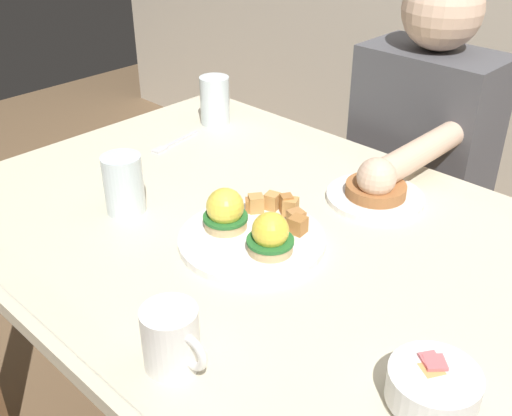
{
  "coord_description": "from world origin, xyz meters",
  "views": [
    {
      "loc": [
        0.72,
        -0.72,
        1.36
      ],
      "look_at": [
        0.02,
        0.0,
        0.78
      ],
      "focal_mm": 43.05,
      "sensor_mm": 36.0,
      "label": 1
    }
  ],
  "objects": [
    {
      "name": "dining_table",
      "position": [
        0.0,
        0.0,
        0.63
      ],
      "size": [
        1.2,
        0.9,
        0.74
      ],
      "color": "beige",
      "rests_on": "ground_plane"
    },
    {
      "name": "eggs_benedict_plate",
      "position": [
        0.06,
        -0.05,
        0.77
      ],
      "size": [
        0.27,
        0.27,
        0.09
      ],
      "color": "white",
      "rests_on": "dining_table"
    },
    {
      "name": "fruit_bowl",
      "position": [
        0.49,
        -0.16,
        0.77
      ],
      "size": [
        0.12,
        0.12,
        0.06
      ],
      "color": "white",
      "rests_on": "dining_table"
    },
    {
      "name": "coffee_mug",
      "position": [
        0.2,
        -0.34,
        0.79
      ],
      "size": [
        0.11,
        0.08,
        0.09
      ],
      "color": "white",
      "rests_on": "dining_table"
    },
    {
      "name": "fork",
      "position": [
        -0.39,
        0.13,
        0.74
      ],
      "size": [
        0.04,
        0.16,
        0.0
      ],
      "color": "silver",
      "rests_on": "dining_table"
    },
    {
      "name": "water_glass_near",
      "position": [
        -0.41,
        0.29,
        0.8
      ],
      "size": [
        0.08,
        0.08,
        0.12
      ],
      "color": "silver",
      "rests_on": "dining_table"
    },
    {
      "name": "water_glass_far",
      "position": [
        -0.2,
        -0.14,
        0.79
      ],
      "size": [
        0.08,
        0.08,
        0.12
      ],
      "color": "silver",
      "rests_on": "dining_table"
    },
    {
      "name": "side_plate",
      "position": [
        0.13,
        0.24,
        0.75
      ],
      "size": [
        0.2,
        0.2,
        0.04
      ],
      "color": "white",
      "rests_on": "dining_table"
    },
    {
      "name": "diner_person",
      "position": [
        0.02,
        0.6,
        0.65
      ],
      "size": [
        0.34,
        0.54,
        1.14
      ],
      "color": "#33333D",
      "rests_on": "ground_plane"
    }
  ]
}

